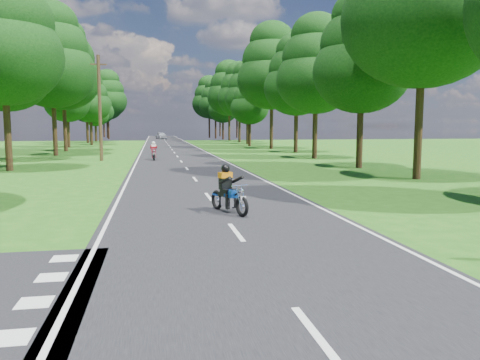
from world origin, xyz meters
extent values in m
plane|color=#225212|center=(0.00, 0.00, 0.00)|extent=(160.00, 160.00, 0.00)
cube|color=black|center=(0.00, 50.00, 0.01)|extent=(7.00, 140.00, 0.02)
cube|color=silver|center=(0.00, -4.00, 0.02)|extent=(0.12, 2.00, 0.01)
cube|color=silver|center=(0.00, 2.00, 0.02)|extent=(0.12, 2.00, 0.01)
cube|color=silver|center=(0.00, 8.00, 0.02)|extent=(0.12, 2.00, 0.01)
cube|color=silver|center=(0.00, 14.00, 0.02)|extent=(0.12, 2.00, 0.01)
cube|color=silver|center=(0.00, 20.00, 0.02)|extent=(0.12, 2.00, 0.01)
cube|color=silver|center=(0.00, 26.00, 0.02)|extent=(0.12, 2.00, 0.01)
cube|color=silver|center=(0.00, 32.00, 0.02)|extent=(0.12, 2.00, 0.01)
cube|color=silver|center=(0.00, 38.00, 0.02)|extent=(0.12, 2.00, 0.01)
cube|color=silver|center=(0.00, 44.00, 0.02)|extent=(0.12, 2.00, 0.01)
cube|color=silver|center=(0.00, 50.00, 0.02)|extent=(0.12, 2.00, 0.01)
cube|color=silver|center=(0.00, 56.00, 0.02)|extent=(0.12, 2.00, 0.01)
cube|color=silver|center=(0.00, 62.00, 0.02)|extent=(0.12, 2.00, 0.01)
cube|color=silver|center=(0.00, 68.00, 0.02)|extent=(0.12, 2.00, 0.01)
cube|color=silver|center=(0.00, 74.00, 0.02)|extent=(0.12, 2.00, 0.01)
cube|color=silver|center=(0.00, 80.00, 0.02)|extent=(0.12, 2.00, 0.01)
cube|color=silver|center=(0.00, 86.00, 0.02)|extent=(0.12, 2.00, 0.01)
cube|color=silver|center=(0.00, 92.00, 0.02)|extent=(0.12, 2.00, 0.01)
cube|color=silver|center=(0.00, 98.00, 0.02)|extent=(0.12, 2.00, 0.01)
cube|color=silver|center=(0.00, 104.00, 0.02)|extent=(0.12, 2.00, 0.01)
cube|color=silver|center=(0.00, 110.00, 0.02)|extent=(0.12, 2.00, 0.01)
cube|color=silver|center=(0.00, 116.00, 0.02)|extent=(0.12, 2.00, 0.01)
cube|color=silver|center=(-3.30, 50.00, 0.02)|extent=(0.10, 140.00, 0.01)
cube|color=silver|center=(3.30, 50.00, 0.02)|extent=(0.10, 140.00, 0.01)
cube|color=silver|center=(-3.80, -3.30, 0.02)|extent=(0.50, 0.50, 0.01)
cube|color=silver|center=(-3.80, -2.10, 0.02)|extent=(0.50, 0.50, 0.01)
cube|color=silver|center=(-3.80, -0.90, 0.02)|extent=(0.50, 0.50, 0.01)
cube|color=silver|center=(-3.80, 0.30, 0.02)|extent=(0.50, 0.50, 0.01)
cylinder|color=black|center=(-10.57, 20.76, 1.96)|extent=(0.40, 0.40, 3.91)
ellipsoid|color=black|center=(-10.57, 20.76, 6.78)|extent=(6.85, 6.85, 5.82)
ellipsoid|color=black|center=(-10.57, 20.76, 8.68)|extent=(5.87, 5.87, 4.99)
cylinder|color=black|center=(-12.94, 29.18, 1.90)|extent=(0.40, 0.40, 3.79)
ellipsoid|color=black|center=(-12.94, 29.18, 6.57)|extent=(6.64, 6.64, 5.64)
ellipsoid|color=black|center=(-12.94, 29.18, 8.41)|extent=(5.69, 5.69, 4.84)
ellipsoid|color=black|center=(-12.94, 29.18, 10.26)|extent=(4.27, 4.27, 3.63)
cylinder|color=black|center=(-10.82, 35.60, 2.16)|extent=(0.40, 0.40, 4.32)
ellipsoid|color=black|center=(-10.82, 35.60, 7.47)|extent=(7.56, 7.56, 6.42)
ellipsoid|color=black|center=(-10.82, 35.60, 9.58)|extent=(6.48, 6.48, 5.51)
ellipsoid|color=black|center=(-10.82, 35.60, 11.68)|extent=(4.86, 4.86, 4.13)
cylinder|color=black|center=(-11.26, 43.10, 2.20)|extent=(0.40, 0.40, 4.40)
ellipsoid|color=black|center=(-11.26, 43.10, 7.62)|extent=(7.71, 7.71, 6.55)
ellipsoid|color=black|center=(-11.26, 43.10, 9.77)|extent=(6.60, 6.60, 5.61)
ellipsoid|color=black|center=(-11.26, 43.10, 11.92)|extent=(4.95, 4.95, 4.21)
cylinder|color=black|center=(-12.61, 52.78, 1.60)|extent=(0.40, 0.40, 3.20)
ellipsoid|color=black|center=(-12.61, 52.78, 5.54)|extent=(5.60, 5.60, 4.76)
ellipsoid|color=black|center=(-12.61, 52.78, 7.10)|extent=(4.80, 4.80, 4.08)
ellipsoid|color=black|center=(-12.61, 52.78, 8.66)|extent=(3.60, 3.60, 3.06)
cylinder|color=black|center=(-10.75, 60.15, 1.61)|extent=(0.40, 0.40, 3.22)
ellipsoid|color=black|center=(-10.75, 60.15, 5.58)|extent=(5.64, 5.64, 4.79)
ellipsoid|color=black|center=(-10.75, 60.15, 7.15)|extent=(4.83, 4.83, 4.11)
ellipsoid|color=black|center=(-10.75, 60.15, 8.72)|extent=(3.62, 3.62, 3.08)
cylinder|color=black|center=(-12.29, 67.91, 1.80)|extent=(0.40, 0.40, 3.61)
ellipsoid|color=black|center=(-12.29, 67.91, 6.25)|extent=(6.31, 6.31, 5.37)
ellipsoid|color=black|center=(-12.29, 67.91, 8.01)|extent=(5.41, 5.41, 4.60)
ellipsoid|color=black|center=(-12.29, 67.91, 9.76)|extent=(4.06, 4.06, 3.45)
cylinder|color=black|center=(-11.94, 75.74, 1.33)|extent=(0.40, 0.40, 2.67)
ellipsoid|color=black|center=(-11.94, 75.74, 4.62)|extent=(4.67, 4.67, 3.97)
ellipsoid|color=black|center=(-11.94, 75.74, 5.92)|extent=(4.00, 4.00, 3.40)
ellipsoid|color=black|center=(-11.94, 75.74, 7.22)|extent=(3.00, 3.00, 2.55)
cylinder|color=black|center=(-12.18, 84.90, 1.54)|extent=(0.40, 0.40, 3.09)
ellipsoid|color=black|center=(-12.18, 84.90, 5.34)|extent=(5.40, 5.40, 4.59)
ellipsoid|color=black|center=(-12.18, 84.90, 6.85)|extent=(4.63, 4.63, 3.93)
ellipsoid|color=black|center=(-12.18, 84.90, 8.35)|extent=(3.47, 3.47, 2.95)
cylinder|color=black|center=(-11.23, 91.41, 2.24)|extent=(0.40, 0.40, 4.48)
ellipsoid|color=black|center=(-11.23, 91.41, 7.75)|extent=(7.84, 7.84, 6.66)
ellipsoid|color=black|center=(-11.23, 91.41, 9.94)|extent=(6.72, 6.72, 5.71)
ellipsoid|color=black|center=(-11.23, 91.41, 12.12)|extent=(5.04, 5.04, 4.28)
cylinder|color=black|center=(-12.28, 100.39, 2.05)|extent=(0.40, 0.40, 4.09)
ellipsoid|color=black|center=(-12.28, 100.39, 7.09)|extent=(7.16, 7.16, 6.09)
ellipsoid|color=black|center=(-12.28, 100.39, 9.08)|extent=(6.14, 6.14, 5.22)
ellipsoid|color=black|center=(-12.28, 100.39, 11.08)|extent=(4.61, 4.61, 3.92)
cylinder|color=black|center=(11.06, 12.20, 2.28)|extent=(0.40, 0.40, 4.56)
ellipsoid|color=black|center=(11.06, 12.20, 7.89)|extent=(7.98, 7.98, 6.78)
cylinder|color=black|center=(10.92, 18.69, 1.75)|extent=(0.40, 0.40, 3.49)
ellipsoid|color=black|center=(10.92, 18.69, 6.05)|extent=(6.12, 6.12, 5.20)
ellipsoid|color=black|center=(10.92, 18.69, 7.75)|extent=(5.24, 5.24, 4.46)
ellipsoid|color=black|center=(10.92, 18.69, 9.46)|extent=(3.93, 3.93, 3.34)
cylinder|color=black|center=(11.06, 27.58, 1.85)|extent=(0.40, 0.40, 3.69)
ellipsoid|color=black|center=(11.06, 27.58, 6.39)|extent=(6.46, 6.46, 5.49)
ellipsoid|color=black|center=(11.06, 27.58, 8.19)|extent=(5.54, 5.54, 4.71)
ellipsoid|color=black|center=(11.06, 27.58, 9.99)|extent=(4.15, 4.15, 3.53)
cylinder|color=black|center=(12.17, 36.42, 1.87)|extent=(0.40, 0.40, 3.74)
ellipsoid|color=black|center=(12.17, 36.42, 6.48)|extent=(6.55, 6.55, 5.57)
ellipsoid|color=black|center=(12.17, 36.42, 8.31)|extent=(5.62, 5.62, 4.77)
ellipsoid|color=black|center=(12.17, 36.42, 10.13)|extent=(4.21, 4.21, 3.58)
cylinder|color=black|center=(11.72, 44.72, 2.32)|extent=(0.40, 0.40, 4.64)
ellipsoid|color=black|center=(11.72, 44.72, 8.04)|extent=(8.12, 8.12, 6.91)
ellipsoid|color=black|center=(11.72, 44.72, 10.30)|extent=(6.96, 6.96, 5.92)
ellipsoid|color=black|center=(11.72, 44.72, 12.56)|extent=(5.22, 5.22, 4.44)
cylinder|color=black|center=(10.55, 51.92, 1.45)|extent=(0.40, 0.40, 2.91)
ellipsoid|color=black|center=(10.55, 51.92, 5.03)|extent=(5.09, 5.09, 4.33)
ellipsoid|color=black|center=(10.55, 51.92, 6.45)|extent=(4.36, 4.36, 3.71)
ellipsoid|color=black|center=(10.55, 51.92, 7.87)|extent=(3.27, 3.27, 2.78)
cylinder|color=black|center=(11.77, 59.40, 1.94)|extent=(0.40, 0.40, 3.88)
ellipsoid|color=black|center=(11.77, 59.40, 6.71)|extent=(6.78, 6.78, 5.77)
ellipsoid|color=black|center=(11.77, 59.40, 8.60)|extent=(5.81, 5.81, 4.94)
ellipsoid|color=black|center=(11.77, 59.40, 10.49)|extent=(4.36, 4.36, 3.71)
cylinder|color=black|center=(12.10, 67.87, 2.09)|extent=(0.40, 0.40, 4.18)
ellipsoid|color=black|center=(12.10, 67.87, 7.23)|extent=(7.31, 7.31, 6.21)
ellipsoid|color=black|center=(12.10, 67.87, 9.27)|extent=(6.27, 6.27, 5.33)
ellipsoid|color=black|center=(12.10, 67.87, 11.31)|extent=(4.70, 4.70, 4.00)
cylinder|color=black|center=(11.80, 76.83, 2.32)|extent=(0.40, 0.40, 4.63)
ellipsoid|color=black|center=(11.80, 76.83, 8.02)|extent=(8.11, 8.11, 6.89)
ellipsoid|color=black|center=(11.80, 76.83, 10.28)|extent=(6.95, 6.95, 5.91)
ellipsoid|color=black|center=(11.80, 76.83, 12.54)|extent=(5.21, 5.21, 4.43)
cylinder|color=black|center=(11.69, 84.12, 1.68)|extent=(0.40, 0.40, 3.36)
ellipsoid|color=black|center=(11.69, 84.12, 5.82)|extent=(5.88, 5.88, 5.00)
ellipsoid|color=black|center=(11.69, 84.12, 7.46)|extent=(5.04, 5.04, 4.29)
ellipsoid|color=black|center=(11.69, 84.12, 9.10)|extent=(3.78, 3.78, 3.21)
cylinder|color=black|center=(11.14, 91.34, 2.04)|extent=(0.40, 0.40, 4.09)
ellipsoid|color=black|center=(11.14, 91.34, 7.07)|extent=(7.15, 7.15, 6.08)
ellipsoid|color=black|center=(11.14, 91.34, 9.07)|extent=(6.13, 6.13, 5.21)
ellipsoid|color=black|center=(11.14, 91.34, 11.06)|extent=(4.60, 4.60, 3.91)
cylinder|color=black|center=(10.68, 99.10, 2.24)|extent=(0.40, 0.40, 4.48)
ellipsoid|color=black|center=(10.68, 99.10, 7.76)|extent=(7.84, 7.84, 6.66)
ellipsoid|color=black|center=(10.68, 99.10, 9.94)|extent=(6.72, 6.72, 5.71)
ellipsoid|color=black|center=(10.68, 99.10, 12.13)|extent=(5.04, 5.04, 4.28)
cylinder|color=black|center=(-14.00, 110.00, 1.92)|extent=(0.40, 0.40, 3.84)
ellipsoid|color=black|center=(-14.00, 110.00, 6.65)|extent=(6.72, 6.72, 5.71)
ellipsoid|color=black|center=(-14.00, 110.00, 8.52)|extent=(5.76, 5.76, 4.90)
ellipsoid|color=black|center=(-14.00, 110.00, 10.39)|extent=(4.32, 4.32, 3.67)
cylinder|color=black|center=(15.00, 112.00, 2.08)|extent=(0.40, 0.40, 4.16)
ellipsoid|color=black|center=(15.00, 112.00, 7.20)|extent=(7.28, 7.28, 6.19)
ellipsoid|color=black|center=(15.00, 112.00, 9.23)|extent=(6.24, 6.24, 5.30)
ellipsoid|color=black|center=(15.00, 112.00, 11.26)|extent=(4.68, 4.68, 3.98)
cylinder|color=black|center=(-16.00, 95.00, 1.76)|extent=(0.40, 0.40, 3.52)
ellipsoid|color=black|center=(-16.00, 95.00, 6.09)|extent=(6.16, 6.16, 5.24)
ellipsoid|color=black|center=(-16.00, 95.00, 7.81)|extent=(5.28, 5.28, 4.49)
ellipsoid|color=black|center=(-16.00, 95.00, 9.53)|extent=(3.96, 3.96, 3.37)
cylinder|color=black|center=(17.00, 98.00, 2.24)|extent=(0.40, 0.40, 4.48)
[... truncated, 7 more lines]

